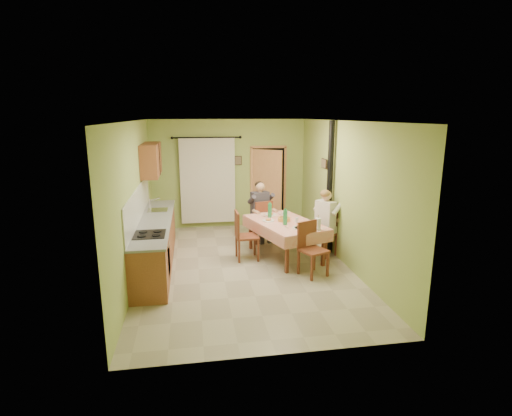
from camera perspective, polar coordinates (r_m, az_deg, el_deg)
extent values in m
cube|color=tan|center=(7.93, -1.68, -8.35)|extent=(4.00, 6.00, 0.01)
cube|color=#9FB55D|center=(10.46, -3.93, 4.87)|extent=(4.00, 0.04, 2.80)
cube|color=#9FB55D|center=(4.67, 3.13, -5.72)|extent=(4.00, 0.04, 2.80)
cube|color=#9FB55D|center=(7.54, -17.01, 1.05)|extent=(0.04, 6.00, 2.80)
cube|color=#9FB55D|center=(8.03, 12.55, 2.04)|extent=(0.04, 6.00, 2.80)
cube|color=white|center=(7.37, -1.83, 12.33)|extent=(4.00, 6.00, 0.04)
cube|color=brown|center=(8.13, -14.10, -4.91)|extent=(0.60, 3.60, 0.88)
cube|color=gray|center=(8.00, -14.28, -1.77)|extent=(0.64, 3.64, 0.04)
cube|color=white|center=(7.96, -16.46, 0.45)|extent=(0.02, 3.60, 0.66)
cube|color=silver|center=(8.77, -13.87, -0.34)|extent=(0.42, 0.42, 0.03)
cube|color=black|center=(7.04, -14.95, -3.66)|extent=(0.52, 0.56, 0.02)
cube|color=black|center=(7.16, -12.35, -7.22)|extent=(0.01, 0.55, 0.55)
cube|color=brown|center=(9.10, -14.75, 6.71)|extent=(0.35, 1.40, 0.70)
cylinder|color=black|center=(10.21, -7.07, 9.96)|extent=(1.70, 0.04, 0.04)
cube|color=silver|center=(10.35, -6.90, 3.88)|extent=(1.40, 0.06, 2.20)
cube|color=black|center=(10.66, 1.74, 3.03)|extent=(0.84, 0.03, 2.06)
cube|color=tan|center=(10.57, -0.64, 2.95)|extent=(0.06, 0.06, 2.12)
cube|color=tan|center=(10.74, 4.12, 3.08)|extent=(0.06, 0.06, 2.12)
cube|color=tan|center=(10.51, 1.80, 8.72)|extent=(0.96, 0.06, 0.06)
cube|color=tan|center=(10.39, 1.59, 2.72)|extent=(0.69, 0.51, 2.04)
cube|color=tan|center=(8.25, 4.19, -2.10)|extent=(1.58, 2.07, 0.04)
cube|color=tan|center=(7.54, 7.71, -4.53)|extent=(1.04, 0.33, 0.22)
cube|color=tan|center=(9.05, 1.24, -1.41)|extent=(1.04, 0.33, 0.22)
cube|color=tan|center=(8.02, 0.82, -3.32)|extent=(0.55, 1.75, 0.22)
cube|color=tan|center=(8.56, 7.32, -2.37)|extent=(0.55, 1.75, 0.22)
cylinder|color=white|center=(8.76, 2.09, -0.95)|extent=(0.25, 0.25, 0.02)
ellipsoid|color=#CC7233|center=(8.76, 2.09, -0.82)|extent=(0.12, 0.12, 0.05)
cylinder|color=white|center=(7.78, 6.42, -2.86)|extent=(0.25, 0.25, 0.02)
ellipsoid|color=#CC7233|center=(7.78, 6.42, -2.71)|extent=(0.12, 0.12, 0.05)
cylinder|color=white|center=(8.05, 7.13, -2.33)|extent=(0.25, 0.25, 0.02)
ellipsoid|color=#CC7233|center=(8.05, 7.13, -2.19)|extent=(0.12, 0.12, 0.05)
cylinder|color=white|center=(8.27, 1.77, -1.82)|extent=(0.25, 0.25, 0.02)
ellipsoid|color=#CC7233|center=(8.26, 1.78, -1.68)|extent=(0.12, 0.12, 0.05)
cylinder|color=gold|center=(8.27, 4.02, -1.61)|extent=(0.26, 0.26, 0.08)
cylinder|color=white|center=(7.79, 6.25, -2.84)|extent=(0.28, 0.28, 0.02)
cube|color=tan|center=(7.79, 6.39, -2.68)|extent=(0.07, 0.05, 0.03)
cube|color=tan|center=(7.75, 6.12, -2.76)|extent=(0.07, 0.05, 0.03)
cube|color=tan|center=(7.78, 6.28, -2.71)|extent=(0.06, 0.07, 0.03)
cube|color=tan|center=(7.82, 6.01, -2.60)|extent=(0.07, 0.06, 0.03)
cube|color=tan|center=(7.78, 6.49, -2.71)|extent=(0.07, 0.07, 0.03)
cube|color=tan|center=(7.83, 6.37, -2.59)|extent=(0.06, 0.07, 0.03)
cylinder|color=silver|center=(8.19, 5.86, -1.73)|extent=(0.07, 0.07, 0.10)
cylinder|color=silver|center=(8.58, 3.92, -1.01)|extent=(0.07, 0.07, 0.10)
cylinder|color=white|center=(7.70, 8.84, -2.26)|extent=(0.11, 0.11, 0.22)
cylinder|color=silver|center=(7.69, 8.85, -2.05)|extent=(0.02, 0.02, 0.30)
cube|color=brown|center=(9.30, 0.63, -1.95)|extent=(0.54, 0.54, 0.04)
cube|color=brown|center=(9.06, 1.18, -0.61)|extent=(0.43, 0.16, 0.50)
cube|color=brown|center=(7.43, 8.22, -6.05)|extent=(0.58, 0.58, 0.04)
cube|color=brown|center=(7.49, 7.29, -3.69)|extent=(0.42, 0.21, 0.50)
cube|color=brown|center=(8.51, 9.91, -3.60)|extent=(0.53, 0.53, 0.04)
cube|color=brown|center=(8.57, 10.72, -1.84)|extent=(0.23, 0.35, 0.44)
cube|color=brown|center=(8.17, -1.29, -4.12)|extent=(0.46, 0.46, 0.04)
cube|color=brown|center=(8.06, -2.73, -2.31)|extent=(0.05, 0.45, 0.51)
cube|color=#38333D|center=(9.19, 0.90, -1.62)|extent=(0.45, 0.48, 0.16)
cube|color=#38333D|center=(9.22, 0.56, 0.67)|extent=(0.44, 0.32, 0.54)
sphere|color=tan|center=(9.14, 0.59, 3.05)|extent=(0.21, 0.21, 0.21)
ellipsoid|color=black|center=(9.17, 0.49, 3.33)|extent=(0.21, 0.21, 0.16)
cube|color=beige|center=(8.56, 10.36, -2.96)|extent=(0.53, 0.51, 0.16)
cube|color=beige|center=(8.37, 9.89, -0.82)|extent=(0.39, 0.46, 0.54)
sphere|color=tan|center=(8.30, 10.04, 1.80)|extent=(0.21, 0.21, 0.21)
ellipsoid|color=olive|center=(8.26, 9.87, 2.04)|extent=(0.21, 0.21, 0.16)
cylinder|color=black|center=(8.55, 10.45, 2.80)|extent=(0.12, 0.12, 2.80)
cylinder|color=black|center=(8.85, 10.11, -5.18)|extent=(0.24, 0.24, 0.30)
cube|color=black|center=(10.42, -2.57, 6.79)|extent=(0.19, 0.03, 0.23)
cube|color=brown|center=(9.06, 9.71, 6.29)|extent=(0.03, 0.31, 0.21)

